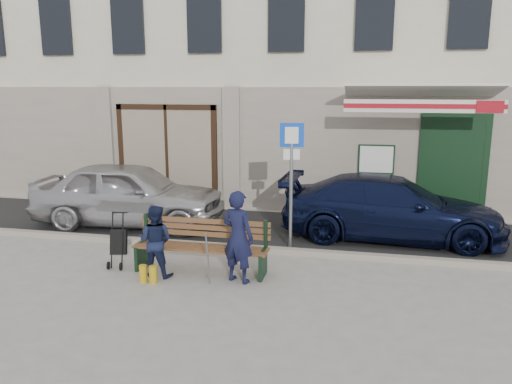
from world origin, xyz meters
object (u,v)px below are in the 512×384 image
(stroller, at_px, (118,243))
(man, at_px, (238,237))
(car_silver, at_px, (129,194))
(parking_sign, at_px, (291,166))
(woman, at_px, (155,241))
(car_navy, at_px, (391,208))
(bench, at_px, (198,247))

(stroller, bearing_deg, man, -19.01)
(man, bearing_deg, car_silver, -21.08)
(parking_sign, relative_size, stroller, 2.56)
(parking_sign, height_order, stroller, parking_sign)
(parking_sign, relative_size, man, 1.62)
(man, bearing_deg, stroller, 13.25)
(parking_sign, xyz_separation_m, stroller, (-2.91, -1.66, -1.24))
(parking_sign, distance_m, woman, 3.03)
(car_silver, height_order, woman, car_silver)
(car_silver, distance_m, car_navy, 5.95)
(bench, height_order, stroller, stroller)
(car_navy, distance_m, bench, 4.39)
(car_navy, xyz_separation_m, parking_sign, (-2.01, -1.13, 1.01))
(woman, bearing_deg, man, -175.56)
(bench, bearing_deg, woman, -152.63)
(car_navy, relative_size, bench, 1.94)
(car_silver, bearing_deg, bench, -139.23)
(car_navy, height_order, stroller, car_navy)
(bench, distance_m, man, 0.91)
(car_silver, height_order, bench, car_silver)
(woman, bearing_deg, bench, -150.17)
(car_silver, xyz_separation_m, car_navy, (5.95, 0.20, -0.08))
(parking_sign, bearing_deg, woman, -146.60)
(bench, height_order, man, man)
(stroller, bearing_deg, car_navy, 16.62)
(bench, bearing_deg, car_navy, 38.84)
(parking_sign, xyz_separation_m, bench, (-1.40, -1.62, -1.23))
(man, bearing_deg, woman, 21.25)
(bench, distance_m, stroller, 1.51)
(car_navy, bearing_deg, woman, 129.09)
(stroller, bearing_deg, parking_sign, 16.79)
(car_silver, bearing_deg, parking_sign, -107.38)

